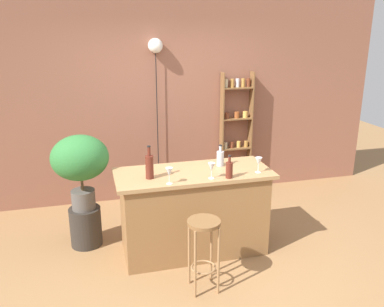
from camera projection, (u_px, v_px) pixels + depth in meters
ground at (201, 264)px, 4.23m from camera, size 12.00×12.00×0.00m
back_wall at (163, 100)px, 5.61m from camera, size 6.40×0.10×2.80m
kitchen_counter at (193, 211)px, 4.37m from camera, size 1.64×0.69×0.92m
bar_stool at (204, 240)px, 3.68m from camera, size 0.30×0.30×0.71m
spice_shelf at (236, 131)px, 5.88m from camera, size 0.46×0.14×1.78m
plant_stool at (86, 226)px, 4.55m from camera, size 0.35×0.35×0.45m
potted_plant at (80, 161)px, 4.32m from camera, size 0.62×0.55×0.84m
bottle_vinegar at (229, 169)px, 4.03m from camera, size 0.07×0.07×0.24m
bottle_soda_blue at (149, 166)px, 4.01m from camera, size 0.08×0.08×0.34m
bottle_sauce_amber at (220, 158)px, 4.38m from camera, size 0.08×0.08×0.24m
wine_glass_left at (169, 172)px, 3.86m from camera, size 0.07×0.07×0.16m
wine_glass_center at (211, 167)px, 4.00m from camera, size 0.07×0.07×0.16m
wine_glass_right at (259, 162)px, 4.17m from camera, size 0.07×0.07×0.16m
pendant_globe_light at (155, 49)px, 5.28m from camera, size 0.20×0.20×2.24m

